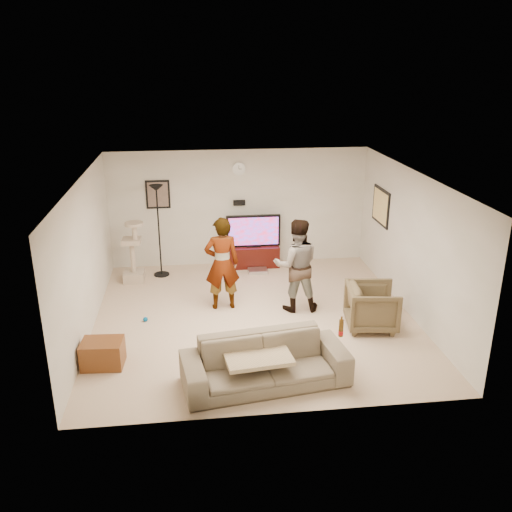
{
  "coord_description": "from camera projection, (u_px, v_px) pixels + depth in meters",
  "views": [
    {
      "loc": [
        -1.01,
        -8.51,
        4.29
      ],
      "look_at": [
        0.05,
        0.2,
        1.07
      ],
      "focal_mm": 38.13,
      "sensor_mm": 36.0,
      "label": 1
    }
  ],
  "objects": [
    {
      "name": "wall_clock",
      "position": [
        239.0,
        169.0,
        11.33
      ],
      "size": [
        0.26,
        0.04,
        0.26
      ],
      "primitive_type": "cylinder",
      "rotation": [
        1.57,
        0.0,
        0.0
      ],
      "color": "silver",
      "rests_on": "wall_back"
    },
    {
      "name": "floor",
      "position": [
        254.0,
        318.0,
        9.52
      ],
      "size": [
        5.5,
        5.5,
        0.02
      ],
      "primitive_type": "cube",
      "color": "tan",
      "rests_on": "ground"
    },
    {
      "name": "toy_ball",
      "position": [
        145.0,
        319.0,
        9.37
      ],
      "size": [
        0.08,
        0.08,
        0.08
      ],
      "primitive_type": "sphere",
      "color": "#025491",
      "rests_on": "floor"
    },
    {
      "name": "side_table",
      "position": [
        103.0,
        353.0,
        7.98
      ],
      "size": [
        0.62,
        0.49,
        0.4
      ],
      "primitive_type": "cube",
      "rotation": [
        0.0,
        0.0,
        -0.07
      ],
      "color": "#5C3014",
      "rests_on": "floor"
    },
    {
      "name": "console_box",
      "position": [
        258.0,
        271.0,
        11.51
      ],
      "size": [
        0.4,
        0.3,
        0.07
      ],
      "primitive_type": "cube",
      "color": "silver",
      "rests_on": "floor"
    },
    {
      "name": "picture_right",
      "position": [
        381.0,
        206.0,
        10.81
      ],
      "size": [
        0.03,
        0.78,
        0.62
      ],
      "primitive_type": "cube",
      "color": "#FFC979",
      "rests_on": "wall_right"
    },
    {
      "name": "tv_stand",
      "position": [
        253.0,
        256.0,
        11.81
      ],
      "size": [
        1.1,
        0.45,
        0.46
      ],
      "primitive_type": "cube",
      "color": "#320A06",
      "rests_on": "floor"
    },
    {
      "name": "floor_lamp",
      "position": [
        159.0,
        231.0,
        11.06
      ],
      "size": [
        0.32,
        0.32,
        1.91
      ],
      "primitive_type": "cylinder",
      "color": "black",
      "rests_on": "floor"
    },
    {
      "name": "armchair",
      "position": [
        372.0,
        307.0,
        9.06
      ],
      "size": [
        0.93,
        0.91,
        0.75
      ],
      "primitive_type": "imported",
      "rotation": [
        0.0,
        0.0,
        1.44
      ],
      "color": "brown",
      "rests_on": "floor"
    },
    {
      "name": "throw_blanket",
      "position": [
        257.0,
        355.0,
        7.44
      ],
      "size": [
        0.98,
        0.8,
        0.06
      ],
      "primitive_type": "cube",
      "rotation": [
        0.0,
        0.0,
        0.12
      ],
      "color": "#CCB083",
      "rests_on": "sofa"
    },
    {
      "name": "person_left",
      "position": [
        222.0,
        263.0,
        9.63
      ],
      "size": [
        0.64,
        0.44,
        1.7
      ],
      "primitive_type": "imported",
      "rotation": [
        0.0,
        0.0,
        3.2
      ],
      "color": "silver",
      "rests_on": "floor"
    },
    {
      "name": "beer_bottle",
      "position": [
        341.0,
        328.0,
        7.46
      ],
      "size": [
        0.06,
        0.06,
        0.25
      ],
      "primitive_type": "cylinder",
      "color": "#53340E",
      "rests_on": "sofa"
    },
    {
      "name": "wall_back",
      "position": [
        239.0,
        208.0,
        11.65
      ],
      "size": [
        5.5,
        0.04,
        2.5
      ],
      "primitive_type": "cube",
      "color": "beige",
      "rests_on": "floor"
    },
    {
      "name": "wall_left",
      "position": [
        86.0,
        257.0,
        8.78
      ],
      "size": [
        0.04,
        5.5,
        2.5
      ],
      "primitive_type": "cube",
      "color": "beige",
      "rests_on": "floor"
    },
    {
      "name": "picture_back",
      "position": [
        158.0,
        194.0,
        11.32
      ],
      "size": [
        0.42,
        0.03,
        0.52
      ],
      "primitive_type": "cube",
      "color": "brown",
      "rests_on": "wall_back"
    },
    {
      "name": "wall_right",
      "position": [
        412.0,
        244.0,
        9.4
      ],
      "size": [
        0.04,
        5.5,
        2.5
      ],
      "primitive_type": "cube",
      "color": "beige",
      "rests_on": "floor"
    },
    {
      "name": "person_right",
      "position": [
        296.0,
        265.0,
        9.57
      ],
      "size": [
        0.85,
        0.68,
        1.69
      ],
      "primitive_type": "imported",
      "rotation": [
        0.0,
        0.0,
        3.09
      ],
      "color": "#365A7B",
      "rests_on": "floor"
    },
    {
      "name": "wall_speaker",
      "position": [
        239.0,
        203.0,
        11.55
      ],
      "size": [
        0.25,
        0.1,
        0.1
      ],
      "primitive_type": "cube",
      "color": "black",
      "rests_on": "wall_back"
    },
    {
      "name": "wall_front",
      "position": [
        281.0,
        326.0,
        6.53
      ],
      "size": [
        5.5,
        0.04,
        2.5
      ],
      "primitive_type": "cube",
      "color": "beige",
      "rests_on": "floor"
    },
    {
      "name": "cat_tree",
      "position": [
        132.0,
        252.0,
        10.87
      ],
      "size": [
        0.42,
        0.42,
        1.26
      ],
      "primitive_type": "cube",
      "rotation": [
        0.0,
        0.0,
        -0.03
      ],
      "color": "tan",
      "rests_on": "floor"
    },
    {
      "name": "tv",
      "position": [
        253.0,
        231.0,
        11.61
      ],
      "size": [
        1.16,
        0.08,
        0.69
      ],
      "primitive_type": "cube",
      "color": "black",
      "rests_on": "tv_stand"
    },
    {
      "name": "ceiling",
      "position": [
        254.0,
        176.0,
        8.66
      ],
      "size": [
        5.5,
        5.5,
        0.02
      ],
      "primitive_type": "cube",
      "color": "white",
      "rests_on": "wall_back"
    },
    {
      "name": "sofa",
      "position": [
        265.0,
        362.0,
        7.5
      ],
      "size": [
        2.39,
        1.21,
        0.67
      ],
      "primitive_type": "imported",
      "rotation": [
        0.0,
        0.0,
        0.14
      ],
      "color": "#70624F",
      "rests_on": "floor"
    },
    {
      "name": "tv_screen",
      "position": [
        254.0,
        231.0,
        11.57
      ],
      "size": [
        1.07,
        0.01,
        0.61
      ],
      "primitive_type": "cube",
      "color": "#4046CD",
      "rests_on": "tv"
    }
  ]
}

